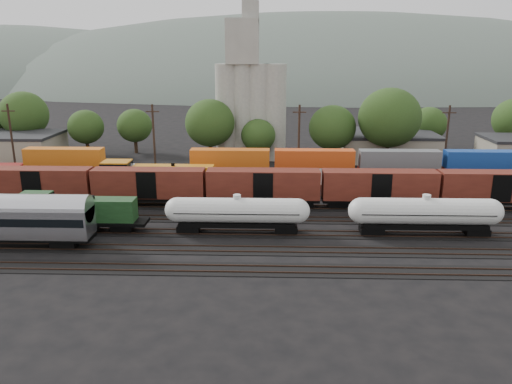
{
  "coord_description": "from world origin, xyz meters",
  "views": [
    {
      "loc": [
        7.64,
        -59.27,
        20.52
      ],
      "look_at": [
        5.61,
        2.0,
        3.0
      ],
      "focal_mm": 35.0,
      "sensor_mm": 36.0,
      "label": 1
    }
  ],
  "objects_px": {
    "grain_silo": "(250,101)",
    "orange_locomotive": "(151,178)",
    "green_locomotive": "(70,211)",
    "tank_car_a": "(237,212)"
  },
  "relations": [
    {
      "from": "orange_locomotive",
      "to": "green_locomotive",
      "type": "bearing_deg",
      "value": -111.59
    },
    {
      "from": "green_locomotive",
      "to": "grain_silo",
      "type": "xyz_separation_m",
      "value": [
        19.1,
        41.0,
        8.8
      ]
    },
    {
      "from": "green_locomotive",
      "to": "tank_car_a",
      "type": "xyz_separation_m",
      "value": [
        19.49,
        -0.0,
        0.15
      ]
    },
    {
      "from": "grain_silo",
      "to": "orange_locomotive",
      "type": "bearing_deg",
      "value": -116.85
    },
    {
      "from": "green_locomotive",
      "to": "orange_locomotive",
      "type": "xyz_separation_m",
      "value": [
        5.93,
        15.0,
        0.29
      ]
    },
    {
      "from": "green_locomotive",
      "to": "grain_silo",
      "type": "relative_size",
      "value": 0.56
    },
    {
      "from": "green_locomotive",
      "to": "orange_locomotive",
      "type": "height_order",
      "value": "orange_locomotive"
    },
    {
      "from": "green_locomotive",
      "to": "grain_silo",
      "type": "distance_m",
      "value": 46.08
    },
    {
      "from": "tank_car_a",
      "to": "orange_locomotive",
      "type": "height_order",
      "value": "orange_locomotive"
    },
    {
      "from": "green_locomotive",
      "to": "tank_car_a",
      "type": "bearing_deg",
      "value": -0.0
    }
  ]
}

